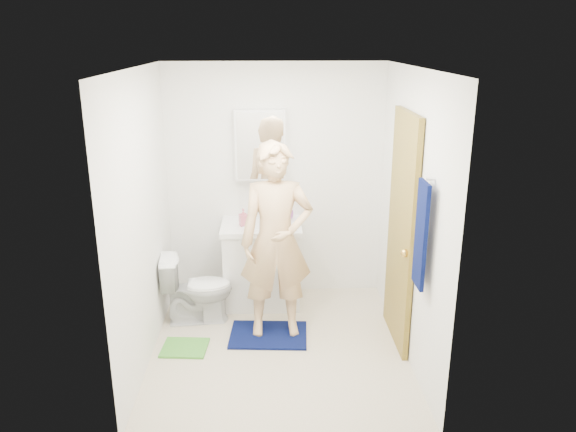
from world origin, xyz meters
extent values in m
cube|color=beige|center=(0.00, 0.00, -0.01)|extent=(2.20, 2.40, 0.02)
cube|color=white|center=(0.00, 0.00, 2.41)|extent=(2.20, 2.40, 0.02)
cube|color=white|center=(0.00, 1.21, 1.20)|extent=(2.20, 0.02, 2.40)
cube|color=white|center=(0.00, -1.21, 1.20)|extent=(2.20, 0.02, 2.40)
cube|color=white|center=(-1.11, 0.00, 1.20)|extent=(0.02, 2.40, 2.40)
cube|color=white|center=(1.11, 0.00, 1.20)|extent=(0.02, 2.40, 2.40)
cube|color=white|center=(-0.15, 0.91, 0.40)|extent=(0.75, 0.55, 0.80)
cube|color=white|center=(-0.15, 0.91, 0.83)|extent=(0.79, 0.59, 0.05)
cylinder|color=white|center=(-0.15, 0.91, 0.84)|extent=(0.40, 0.40, 0.03)
cylinder|color=silver|center=(-0.15, 1.09, 0.91)|extent=(0.03, 0.03, 0.12)
cube|color=white|center=(-0.15, 1.14, 1.60)|extent=(0.50, 0.12, 0.70)
cube|color=white|center=(-0.15, 1.08, 1.60)|extent=(0.46, 0.01, 0.66)
cube|color=olive|center=(1.07, 0.15, 1.02)|extent=(0.05, 0.80, 2.05)
sphere|color=gold|center=(1.03, -0.17, 0.95)|extent=(0.07, 0.07, 0.07)
cube|color=#071042|center=(1.03, -0.57, 1.25)|extent=(0.03, 0.24, 0.80)
cylinder|color=silver|center=(1.07, -0.57, 1.67)|extent=(0.06, 0.02, 0.02)
imported|color=white|center=(-0.76, 0.54, 0.33)|extent=(0.69, 0.43, 0.67)
cube|color=#071042|center=(-0.09, 0.21, 0.01)|extent=(0.73, 0.54, 0.02)
cube|color=green|center=(-0.83, 0.01, 0.01)|extent=(0.42, 0.36, 0.02)
imported|color=#D36279|center=(-0.32, 0.87, 0.94)|extent=(0.10, 0.10, 0.17)
imported|color=#98469C|center=(0.12, 1.04, 0.90)|extent=(0.13, 0.13, 0.10)
imported|color=tan|center=(-0.01, 0.27, 0.91)|extent=(0.67, 0.46, 1.77)
camera|label=1|loc=(-0.08, -4.36, 2.63)|focal=35.00mm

